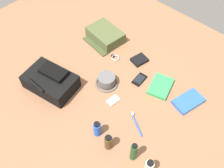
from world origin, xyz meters
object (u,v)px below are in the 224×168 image
Objects in this scene: shampoo_bottle at (134,152)px; travel_guidebook at (161,86)px; wristwatch at (115,58)px; lotion_bottle at (149,167)px; deodorant_spray at (97,129)px; backpack at (51,81)px; paperback_novel at (188,101)px; cologne_bottle at (108,142)px; media_player at (113,100)px; wallet at (139,60)px; bucket_hat at (107,81)px; toothbrush at (136,123)px; cell_phone at (139,79)px; toiletry_pouch at (105,35)px.

travel_guidebook is (0.18, -0.51, -0.07)m from shampoo_bottle.
travel_guidebook is at bearing -178.38° from wristwatch.
shampoo_bottle is at bearing 140.14° from wristwatch.
lotion_bottle is 1.02× the size of deodorant_spray.
backpack is 5.22× the size of wristwatch.
backpack is 0.92m from paperback_novel.
cologne_bottle is at bearing 93.64° from travel_guidebook.
media_player is at bearing -30.95° from shampoo_bottle.
wallet is (-0.29, -0.59, -0.05)m from backpack.
wristwatch is at bearing -60.90° from bucket_hat.
toothbrush is (0.13, -0.18, -0.07)m from shampoo_bottle.
paperback_novel is at bearing -168.11° from cell_phone.
lotion_bottle is (-0.58, 0.28, 0.03)m from bucket_hat.
lotion_bottle reaches higher than travel_guidebook.
wristwatch is at bearing 1.62° from travel_guidebook.
backpack is at bearing 46.51° from bucket_hat.
wallet is (0.55, -0.60, -0.05)m from lotion_bottle.
toothbrush is at bearing -54.75° from shampoo_bottle.
deodorant_spray is at bearing 130.88° from toiletry_pouch.
wallet is at bearing -50.17° from cell_phone.
wallet is (-0.15, -0.10, 0.01)m from wristwatch.
cologne_bottle is at bearing 9.94° from lotion_bottle.
toiletry_pouch is 2.41× the size of lotion_bottle.
backpack is 3.13× the size of deodorant_spray.
toothbrush is (-0.05, 0.33, -0.00)m from travel_guidebook.
lotion_bottle is at bearing 179.34° from backpack.
bucket_hat is at bearing -54.45° from deodorant_spray.
deodorant_spray is 0.63m from paperback_novel.
backpack reaches higher than travel_guidebook.
cologne_bottle is at bearing 135.28° from toiletry_pouch.
travel_guidebook is at bearing -80.55° from toothbrush.
backpack is at bearing -4.65° from deodorant_spray.
lotion_bottle is 0.30m from toothbrush.
wristwatch is at bearing 46.16° from wallet.
toiletry_pouch is 0.35m from wallet.
shampoo_bottle is 0.78m from wristwatch.
shampoo_bottle reaches higher than toiletry_pouch.
cologne_bottle is at bearing 85.15° from toothbrush.
lotion_bottle is 1.10× the size of wallet.
toiletry_pouch is at bearing -40.77° from media_player.
paperback_novel reaches higher than cell_phone.
lotion_bottle is 0.26m from cologne_bottle.
bucket_hat is (-0.32, 0.31, -0.01)m from toiletry_pouch.
toothbrush reaches higher than cell_phone.
backpack reaches higher than toiletry_pouch.
bucket_hat reaches higher than cell_phone.
toothbrush is at bearing -94.85° from cologne_bottle.
cologne_bottle is at bearing 126.98° from wallet.
cologne_bottle is (0.26, 0.05, -0.00)m from lotion_bottle.
lotion_bottle is at bearing -170.06° from cologne_bottle.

